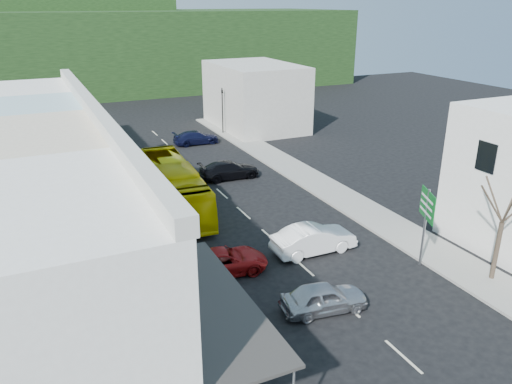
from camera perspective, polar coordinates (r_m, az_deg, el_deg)
name	(u,v)px	position (r m, az deg, el deg)	size (l,w,h in m)	color
ground	(303,266)	(27.13, 5.40, -8.47)	(120.00, 120.00, 0.00)	black
sidewalk_left	(125,220)	(33.36, -14.76, -3.12)	(3.00, 52.00, 0.15)	gray
sidewalk_right	(323,186)	(38.45, 7.65, 0.65)	(3.00, 52.00, 0.15)	gray
shopfront_row	(35,203)	(26.92, -23.91, -1.11)	(8.25, 30.00, 8.00)	white
distant_block_left	(32,127)	(48.38, -24.25, 6.81)	(8.00, 10.00, 6.00)	#B7B2A8
distant_block_right	(255,96)	(56.23, -0.13, 10.90)	(8.00, 12.00, 7.00)	#B7B2A8
hillside	(91,46)	(86.29, -18.37, 15.55)	(80.00, 26.00, 14.00)	black
bus	(174,187)	(34.16, -9.39, 0.56)	(2.50, 11.60, 3.10)	#E2C904
car_silver	(324,297)	(23.37, 7.77, -11.84)	(1.80, 4.40, 1.40)	#B3B3B8
car_white	(314,241)	(28.35, 6.60, -5.55)	(1.80, 4.40, 1.40)	white
car_red	(223,260)	(26.21, -3.77, -7.80)	(1.90, 4.60, 1.40)	#9C100F
car_black_near	(229,170)	(39.94, -3.06, 2.54)	(1.84, 4.50, 1.40)	black
car_navy_far	(196,137)	(50.14, -6.86, 6.24)	(1.84, 4.50, 1.40)	black
pedestrian_left	(141,253)	(26.87, -13.06, -6.84)	(0.60, 0.40, 1.70)	black
direction_sign	(424,228)	(27.63, 18.69, -3.93)	(0.98, 1.88, 4.35)	#075A1A
street_tree	(502,222)	(27.09, 26.30, -3.14)	(2.08, 2.08, 6.45)	#33271D
traffic_signal	(222,111)	(53.52, -3.85, 9.19)	(0.54, 1.00, 4.89)	black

